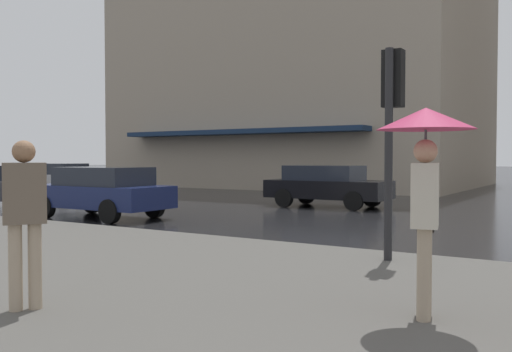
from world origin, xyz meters
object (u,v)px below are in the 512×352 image
at_px(traffic_signal_post, 392,108).
at_px(pedestrian_with_floral_umbrella, 426,156).
at_px(car_black, 327,185).
at_px(car_navy, 101,191).
at_px(car_silver, 60,177).
at_px(pedestrian_approaching_kerb, 25,211).

xyz_separation_m(traffic_signal_post, pedestrian_with_floral_umbrella, (-2.84, -1.26, -0.73)).
height_order(car_black, pedestrian_with_floral_umbrella, pedestrian_with_floral_umbrella).
bearing_deg(car_black, car_navy, 149.48).
bearing_deg(car_navy, car_silver, 56.60).
bearing_deg(traffic_signal_post, car_silver, 64.17).
bearing_deg(traffic_signal_post, pedestrian_approaching_kerb, 154.95).
xyz_separation_m(car_black, car_navy, (-6.50, 3.83, 0.00)).
relative_size(car_navy, car_silver, 1.00).
relative_size(car_black, car_navy, 1.00).
height_order(car_black, car_navy, same).
height_order(car_navy, car_silver, same).
relative_size(traffic_signal_post, car_navy, 0.76).
xyz_separation_m(car_silver, pedestrian_with_floral_umbrella, (-12.01, -20.20, 0.92)).
xyz_separation_m(pedestrian_with_floral_umbrella, pedestrian_approaching_kerb, (-1.81, 3.44, -0.54)).
xyz_separation_m(traffic_signal_post, car_navy, (2.67, 9.08, -1.64)).
xyz_separation_m(car_navy, pedestrian_with_floral_umbrella, (-5.51, -10.35, 0.92)).
bearing_deg(car_silver, pedestrian_approaching_kerb, -129.48).
distance_m(traffic_signal_post, car_navy, 9.61).
bearing_deg(pedestrian_with_floral_umbrella, pedestrian_approaching_kerb, 117.72).
relative_size(traffic_signal_post, pedestrian_approaching_kerb, 1.85).
bearing_deg(car_navy, car_black, -30.52).
height_order(car_navy, pedestrian_with_floral_umbrella, pedestrian_with_floral_umbrella).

